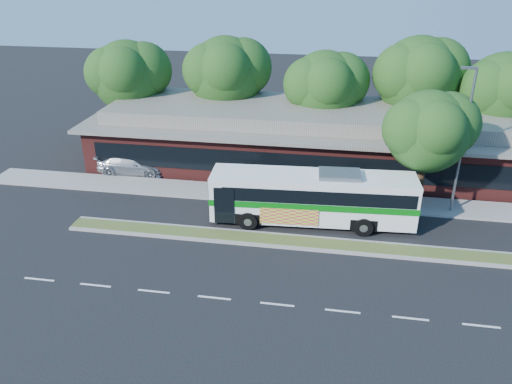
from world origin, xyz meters
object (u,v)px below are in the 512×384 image
Objects in this scene: lamp_post at (463,138)px; sidewalk_tree at (434,129)px; transit_bus at (313,194)px; sedan at (133,164)px.

sidewalk_tree is (-1.65, 0.32, 0.35)m from lamp_post.
transit_bus is 1.60× the size of sidewalk_tree.
sidewalk_tree is at bearing 21.46° from transit_bus.
sidewalk_tree reaches higher than sedan.
lamp_post reaches higher than sedan.
transit_bus is 2.35× the size of sedan.
sedan is at bearing 155.03° from transit_bus.
transit_bus is at bearing -161.64° from lamp_post.
sedan is 0.68× the size of sidewalk_tree.
sidewalk_tree is at bearing 169.06° from lamp_post.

